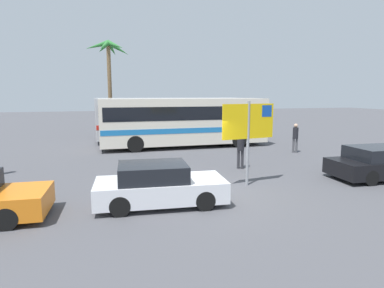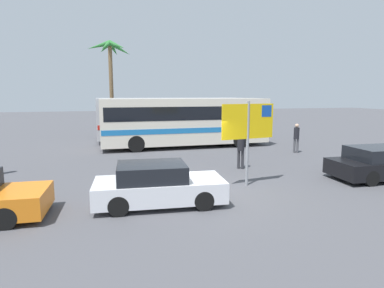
# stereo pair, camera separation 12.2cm
# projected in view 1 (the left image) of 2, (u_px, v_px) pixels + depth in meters

# --- Properties ---
(ground) EXTENTS (120.00, 120.00, 0.00)m
(ground) POSITION_uv_depth(u_px,v_px,m) (199.00, 195.00, 11.19)
(ground) COLOR #4C4C51
(bus_front_coach) EXTENTS (10.85, 2.65, 3.17)m
(bus_front_coach) POSITION_uv_depth(u_px,v_px,m) (185.00, 120.00, 21.18)
(bus_front_coach) COLOR silver
(bus_front_coach) RESTS_ON ground
(bus_rear_coach) EXTENTS (10.85, 2.65, 3.17)m
(bus_rear_coach) POSITION_uv_depth(u_px,v_px,m) (170.00, 117.00, 24.25)
(bus_rear_coach) COLOR silver
(bus_rear_coach) RESTS_ON ground
(ferry_sign) EXTENTS (2.19, 0.36, 3.20)m
(ferry_sign) POSITION_uv_depth(u_px,v_px,m) (249.00, 125.00, 12.06)
(ferry_sign) COLOR gray
(ferry_sign) RESTS_ON ground
(car_white) EXTENTS (4.15, 2.08, 1.32)m
(car_white) POSITION_uv_depth(u_px,v_px,m) (159.00, 185.00, 10.10)
(car_white) COLOR silver
(car_white) RESTS_ON ground
(car_black) EXTENTS (4.54, 2.08, 1.32)m
(car_black) POSITION_uv_depth(u_px,v_px,m) (383.00, 163.00, 13.33)
(car_black) COLOR black
(car_black) RESTS_ON ground
(pedestrian_near_sign) EXTENTS (0.32, 0.32, 1.79)m
(pedestrian_near_sign) POSITION_uv_depth(u_px,v_px,m) (241.00, 146.00, 14.98)
(pedestrian_near_sign) COLOR #2D2D33
(pedestrian_near_sign) RESTS_ON ground
(pedestrian_crossing_lot) EXTENTS (0.32, 0.32, 1.74)m
(pedestrian_crossing_lot) POSITION_uv_depth(u_px,v_px,m) (295.00, 136.00, 19.14)
(pedestrian_crossing_lot) COLOR #4C4C51
(pedestrian_crossing_lot) RESTS_ON ground
(palm_tree_seaside) EXTENTS (3.57, 3.47, 7.77)m
(palm_tree_seaside) POSITION_uv_depth(u_px,v_px,m) (109.00, 59.00, 26.24)
(palm_tree_seaside) COLOR brown
(palm_tree_seaside) RESTS_ON ground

